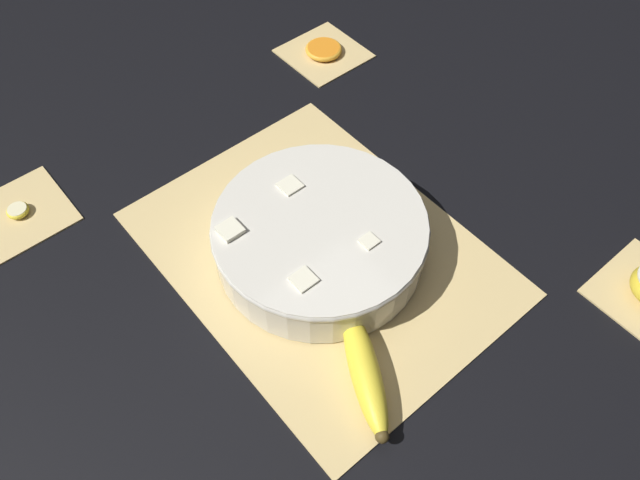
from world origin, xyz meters
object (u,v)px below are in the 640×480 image
banana_coin_single (18,210)px  orange_slice_whole (324,49)px  fruit_salad_bowl (320,235)px  whole_banana (365,371)px

banana_coin_single → orange_slice_whole: bearing=90.0°
banana_coin_single → fruit_salad_bowl: bearing=40.9°
orange_slice_whole → whole_banana: bearing=-35.8°
whole_banana → orange_slice_whole: size_ratio=2.53×
fruit_salad_bowl → banana_coin_single: 0.47m
fruit_salad_bowl → orange_slice_whole: size_ratio=4.37×
fruit_salad_bowl → orange_slice_whole: (-0.35, 0.31, -0.03)m
whole_banana → orange_slice_whole: whole_banana is taller
whole_banana → orange_slice_whole: 0.67m
orange_slice_whole → banana_coin_single: bearing=-90.0°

